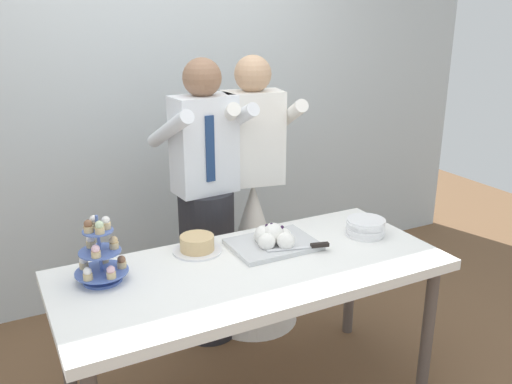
% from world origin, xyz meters
% --- Properties ---
extents(rear_wall, '(5.20, 0.10, 2.90)m').
position_xyz_m(rear_wall, '(0.00, 1.45, 1.45)').
color(rear_wall, silver).
rests_on(rear_wall, ground_plane).
extents(dessert_table, '(1.80, 0.80, 0.78)m').
position_xyz_m(dessert_table, '(0.00, 0.00, 0.70)').
color(dessert_table, white).
rests_on(dessert_table, ground_plane).
extents(cupcake_stand, '(0.23, 0.23, 0.31)m').
position_xyz_m(cupcake_stand, '(-0.65, 0.17, 0.89)').
color(cupcake_stand, '#4C66B2').
rests_on(cupcake_stand, dessert_table).
extents(main_cake_tray, '(0.43, 0.33, 0.13)m').
position_xyz_m(main_cake_tray, '(0.18, 0.14, 0.81)').
color(main_cake_tray, silver).
rests_on(main_cake_tray, dessert_table).
extents(plate_stack, '(0.21, 0.21, 0.09)m').
position_xyz_m(plate_stack, '(0.68, 0.05, 0.82)').
color(plate_stack, white).
rests_on(plate_stack, dessert_table).
extents(round_cake, '(0.24, 0.24, 0.08)m').
position_xyz_m(round_cake, '(-0.17, 0.26, 0.81)').
color(round_cake, white).
rests_on(round_cake, dessert_table).
extents(person_groom, '(0.50, 0.52, 1.66)m').
position_xyz_m(person_groom, '(0.06, 0.70, 0.75)').
color(person_groom, '#232328').
rests_on(person_groom, ground_plane).
extents(person_bride, '(0.57, 0.56, 1.66)m').
position_xyz_m(person_bride, '(0.37, 0.73, 0.58)').
color(person_bride, white).
rests_on(person_bride, ground_plane).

